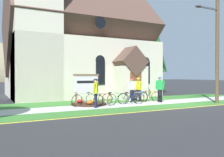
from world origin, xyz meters
TOP-DOWN VIEW (x-y plane):
  - ground at (0.00, 4.00)m, footprint 140.00×140.00m
  - sidewalk_slab at (-2.88, 1.48)m, footprint 32.00×2.07m
  - grass_verge at (-2.88, -0.44)m, footprint 32.00×1.78m
  - church_lawn at (-2.88, 3.94)m, footprint 24.00×2.83m
  - curb_paint_stripe at (-2.88, -1.48)m, footprint 28.00×0.16m
  - church_building at (-3.36, 9.64)m, footprint 12.95×11.15m
  - church_sign at (-5.04, 2.86)m, footprint 1.78×0.18m
  - flower_bed at (-5.06, 2.43)m, footprint 2.25×2.25m
  - bicycle_silver at (-3.34, 2.10)m, footprint 1.78×0.28m
  - bicycle_orange at (-0.47, 2.22)m, footprint 1.74×0.24m
  - bicycle_blue at (-5.51, 2.06)m, footprint 1.72×0.46m
  - bicycle_black at (-4.39, 1.40)m, footprint 1.71×0.29m
  - bicycle_yellow at (-2.42, 1.58)m, footprint 1.73×0.52m
  - bicycle_white at (-1.51, 2.04)m, footprint 1.78×0.41m
  - cyclist_in_red_jersey at (-0.13, 1.47)m, footprint 0.39×0.72m
  - cyclist_in_blue_jersey at (-1.60, 2.74)m, footprint 0.67×0.29m
  - cyclist_in_green_jersey at (-5.21, 0.98)m, footprint 0.47×0.59m
  - cyclist_in_white_jersey at (-1.22, 2.52)m, footprint 0.29×0.81m
  - utility_pole at (2.85, -0.71)m, footprint 3.12×0.28m
  - roadside_conifer at (5.21, 9.18)m, footprint 2.93×2.93m
  - distant_hill at (-0.74, 79.99)m, footprint 107.44×39.31m

SIDE VIEW (x-z plane):
  - ground at x=0.00m, z-range 0.00..0.00m
  - distant_hill at x=-0.74m, z-range -13.01..13.01m
  - curb_paint_stripe at x=-2.88m, z-range 0.00..0.01m
  - grass_verge at x=-2.88m, z-range 0.00..0.01m
  - church_lawn at x=-2.88m, z-range 0.00..0.01m
  - sidewalk_slab at x=-2.88m, z-range 0.00..0.01m
  - flower_bed at x=-5.06m, z-range -0.09..0.25m
  - bicycle_silver at x=-3.34m, z-range -0.03..0.77m
  - bicycle_orange at x=-0.47m, z-range -0.03..0.77m
  - bicycle_black at x=-4.39m, z-range -0.03..0.78m
  - bicycle_yellow at x=-2.42m, z-range -0.02..0.78m
  - bicycle_white at x=-1.51m, z-range -0.03..0.80m
  - bicycle_blue at x=-5.51m, z-range -0.03..0.81m
  - cyclist_in_green_jersey at x=-5.21m, z-range 0.15..1.83m
  - cyclist_in_blue_jersey at x=-1.60m, z-range 0.15..1.84m
  - cyclist_in_white_jersey at x=-1.22m, z-range 0.15..1.87m
  - cyclist_in_red_jersey at x=-0.13m, z-range 0.17..1.94m
  - church_sign at x=-5.04m, z-range 0.31..2.27m
  - church_building at x=-3.36m, z-range -1.79..11.16m
  - utility_pole at x=2.85m, z-range 0.47..9.13m
  - roadside_conifer at x=5.21m, z-range 1.11..9.84m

